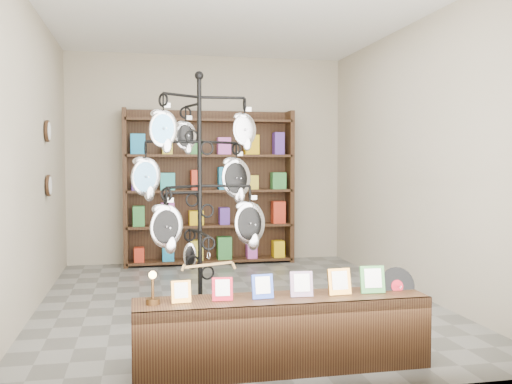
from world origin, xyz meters
TOP-DOWN VIEW (x-y plane):
  - ground at (0.00, 0.00)m, footprint 5.00×5.00m
  - room_envelope at (0.00, 0.00)m, footprint 5.00×5.00m
  - display_tree at (-0.51, -1.24)m, footprint 1.14×1.13m
  - front_shelf at (-0.01, -1.99)m, footprint 2.07×0.44m
  - back_shelving at (0.00, 2.30)m, footprint 2.42×0.36m
  - wall_clocks at (-1.97, 0.80)m, footprint 0.03×0.24m

SIDE VIEW (x-z plane):
  - ground at x=0.00m, z-range 0.00..0.00m
  - front_shelf at x=-0.01m, z-range -0.11..0.62m
  - back_shelving at x=0.00m, z-range -0.07..2.13m
  - display_tree at x=-0.51m, z-range 0.17..2.35m
  - wall_clocks at x=-1.97m, z-range 1.08..1.92m
  - room_envelope at x=0.00m, z-range -0.65..4.35m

